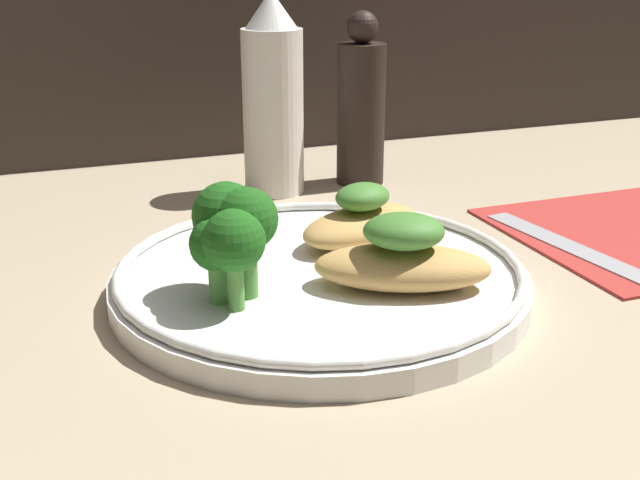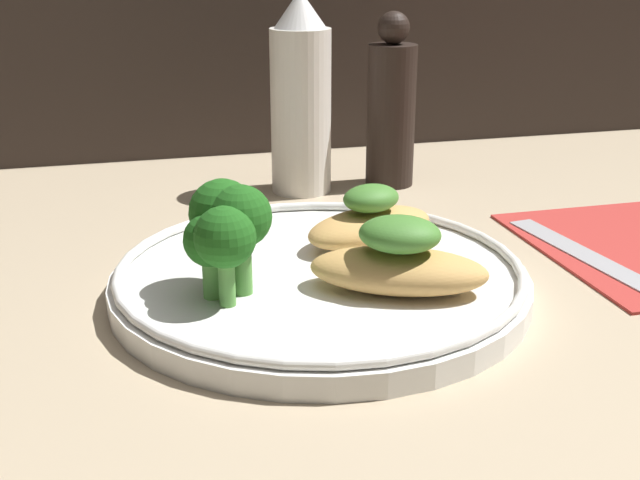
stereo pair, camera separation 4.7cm
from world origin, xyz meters
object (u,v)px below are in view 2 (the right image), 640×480
plate (320,278)px  pepper_grinder (391,109)px  broccoli_bunch (226,227)px  sauce_bottle (301,98)px

plate → pepper_grinder: 24.70cm
broccoli_bunch → sauce_bottle: sauce_bottle is taller
plate → broccoli_bunch: 7.42cm
broccoli_bunch → plate: bearing=17.8°
pepper_grinder → broccoli_bunch: bearing=-127.3°
plate → broccoli_bunch: bearing=-162.2°
sauce_bottle → plate: bearing=-100.4°
plate → broccoli_bunch: size_ratio=3.94×
broccoli_bunch → pepper_grinder: 28.75cm
broccoli_bunch → pepper_grinder: size_ratio=0.43×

